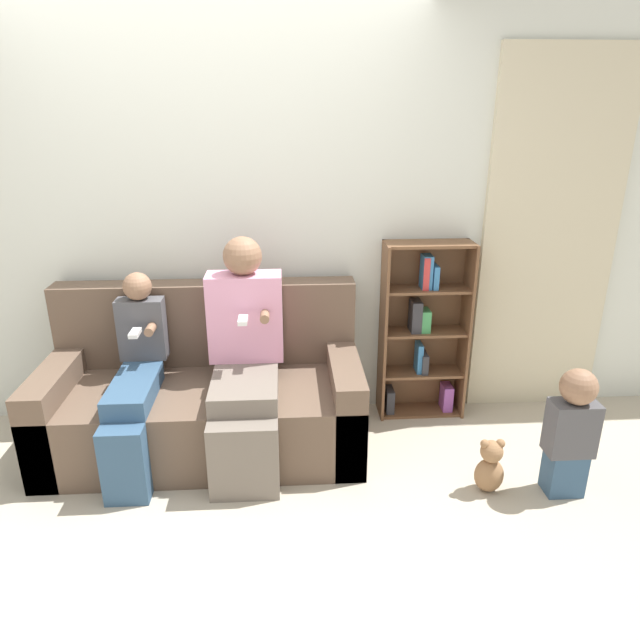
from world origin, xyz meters
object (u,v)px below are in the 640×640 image
(teddy_bear, at_px, (490,467))
(couch, at_px, (206,398))
(adult_seated, at_px, (245,351))
(toddler_standing, at_px, (571,430))
(bookshelf, at_px, (422,330))
(child_seated, at_px, (134,379))

(teddy_bear, bearing_deg, couch, 159.84)
(adult_seated, bearing_deg, toddler_standing, -16.10)
(toddler_standing, distance_m, bookshelf, 1.10)
(couch, relative_size, child_seated, 1.73)
(adult_seated, relative_size, teddy_bear, 4.02)
(bookshelf, bearing_deg, teddy_bear, -78.48)
(adult_seated, distance_m, child_seated, 0.62)
(adult_seated, height_order, teddy_bear, adult_seated)
(child_seated, relative_size, toddler_standing, 1.47)
(toddler_standing, bearing_deg, child_seated, 169.41)
(couch, height_order, bookshelf, bookshelf)
(couch, bearing_deg, teddy_bear, -20.16)
(toddler_standing, bearing_deg, teddy_bear, 175.47)
(toddler_standing, bearing_deg, bookshelf, 121.91)
(adult_seated, relative_size, toddler_standing, 1.76)
(child_seated, distance_m, teddy_bear, 1.98)
(adult_seated, height_order, child_seated, adult_seated)
(teddy_bear, bearing_deg, toddler_standing, -4.53)
(couch, relative_size, toddler_standing, 2.54)
(adult_seated, bearing_deg, child_seated, -174.55)
(couch, xyz_separation_m, bookshelf, (1.37, 0.32, 0.27))
(toddler_standing, xyz_separation_m, teddy_bear, (-0.39, 0.03, -0.23))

